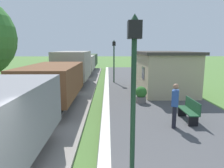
% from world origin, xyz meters
% --- Properties ---
extents(freight_train, '(2.50, 32.60, 2.72)m').
position_xyz_m(freight_train, '(-2.40, 14.92, 1.46)').
color(freight_train, gray).
rests_on(freight_train, rail_near).
extents(station_hut, '(3.50, 5.80, 2.78)m').
position_xyz_m(station_hut, '(4.40, 11.77, 1.65)').
color(station_hut, tan).
rests_on(station_hut, platform_slab).
extents(bench_near_hut, '(0.42, 1.50, 0.91)m').
position_xyz_m(bench_near_hut, '(3.90, 5.67, 0.72)').
color(bench_near_hut, '#1E4C2D').
rests_on(bench_near_hut, platform_slab).
extents(bench_down_platform, '(0.42, 1.50, 0.91)m').
position_xyz_m(bench_down_platform, '(3.90, 16.11, 0.72)').
color(bench_down_platform, '#1E4C2D').
rests_on(bench_down_platform, platform_slab).
extents(person_waiting, '(0.37, 0.44, 1.71)m').
position_xyz_m(person_waiting, '(3.04, 4.97, 1.18)').
color(person_waiting, black).
rests_on(person_waiting, platform_slab).
extents(potted_planter, '(0.64, 0.64, 0.92)m').
position_xyz_m(potted_planter, '(2.35, 8.64, 0.72)').
color(potted_planter, slate).
rests_on(potted_planter, platform_slab).
extents(lamp_post_near, '(0.28, 0.28, 3.70)m').
position_xyz_m(lamp_post_near, '(1.04, 1.78, 2.80)').
color(lamp_post_near, '#193823').
rests_on(lamp_post_near, platform_slab).
extents(lamp_post_far, '(0.28, 0.28, 3.70)m').
position_xyz_m(lamp_post_far, '(1.04, 15.56, 2.80)').
color(lamp_post_far, '#193823').
rests_on(lamp_post_far, platform_slab).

